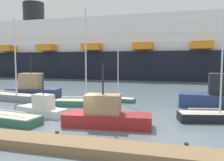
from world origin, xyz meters
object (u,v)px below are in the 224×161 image
object	(u,v)px
fishing_boat_1	(42,108)
cruise_ship	(103,52)
sailboat_4	(14,96)
fishing_boat_2	(33,88)
fishing_boat_3	(106,115)
fishing_boat_0	(222,96)
sailboat_2	(115,98)
sailboat_0	(214,116)
sailboat_3	(82,101)

from	to	relation	value
fishing_boat_1	cruise_ship	distance (m)	48.04
sailboat_4	fishing_boat_2	size ratio (longest dim) A/B	1.39
fishing_boat_1	fishing_boat_3	world-z (taller)	fishing_boat_3
fishing_boat_0	cruise_ship	size ratio (longest dim) A/B	0.06
sailboat_2	fishing_boat_0	size ratio (longest dim) A/B	0.92
fishing_boat_3	cruise_ship	size ratio (longest dim) A/B	0.05
sailboat_2	fishing_boat_2	size ratio (longest dim) A/B	1.08
sailboat_4	fishing_boat_1	xyz separation A→B (m)	(7.60, -5.79, 0.14)
sailboat_0	sailboat_2	world-z (taller)	sailboat_0
fishing_boat_0	sailboat_2	bearing A→B (deg)	-179.10
sailboat_2	sailboat_4	xyz separation A→B (m)	(-12.28, -2.61, 0.16)
sailboat_3	fishing_boat_1	bearing A→B (deg)	-120.64
sailboat_2	cruise_ship	world-z (taller)	cruise_ship
sailboat_2	fishing_boat_1	xyz separation A→B (m)	(-4.68, -8.40, 0.30)
sailboat_3	fishing_boat_2	world-z (taller)	sailboat_3
sailboat_2	sailboat_4	world-z (taller)	sailboat_4
sailboat_3	fishing_boat_2	bearing A→B (deg)	146.09
sailboat_2	cruise_ship	xyz separation A→B (m)	(-13.42, 38.35, 7.03)
sailboat_3	fishing_boat_2	distance (m)	9.72
sailboat_3	sailboat_2	bearing A→B (deg)	42.93
fishing_boat_0	sailboat_4	bearing A→B (deg)	-171.54
sailboat_0	fishing_boat_0	distance (m)	6.48
fishing_boat_1	cruise_ship	bearing A→B (deg)	117.24
fishing_boat_2	fishing_boat_3	bearing A→B (deg)	134.28
sailboat_0	sailboat_4	xyz separation A→B (m)	(-22.33, 4.13, 0.06)
sailboat_0	fishing_boat_1	size ratio (longest dim) A/B	1.65
sailboat_4	fishing_boat_2	bearing A→B (deg)	85.45
sailboat_3	fishing_boat_3	distance (m)	8.26
sailboat_3	sailboat_0	bearing A→B (deg)	-23.00
sailboat_4	cruise_ship	distance (m)	41.55
sailboat_4	fishing_boat_0	size ratio (longest dim) A/B	1.19
sailboat_3	cruise_ship	xyz separation A→B (m)	(-10.63, 41.94, 6.89)
fishing_boat_2	fishing_boat_3	xyz separation A→B (m)	(13.55, -10.81, -0.28)
sailboat_2	fishing_boat_2	distance (m)	11.64
fishing_boat_3	cruise_ship	xyz separation A→B (m)	(-15.37, 48.70, 6.52)
sailboat_4	cruise_ship	xyz separation A→B (m)	(-1.14, 40.97, 6.87)
fishing_boat_1	fishing_boat_2	world-z (taller)	fishing_boat_2
sailboat_3	fishing_boat_0	xyz separation A→B (m)	(14.51, 3.06, 0.77)
sailboat_3	fishing_boat_3	size ratio (longest dim) A/B	1.56
sailboat_0	fishing_boat_2	size ratio (longest dim) A/B	1.19
sailboat_4	fishing_boat_1	distance (m)	9.55
fishing_boat_1	fishing_boat_3	distance (m)	6.91
sailboat_2	fishing_boat_3	world-z (taller)	sailboat_2
sailboat_4	fishing_boat_0	distance (m)	24.10
sailboat_0	sailboat_3	world-z (taller)	sailboat_3
fishing_boat_0	fishing_boat_3	distance (m)	13.85
sailboat_4	cruise_ship	size ratio (longest dim) A/B	0.08
sailboat_2	fishing_boat_0	distance (m)	11.76
fishing_boat_3	sailboat_4	bearing A→B (deg)	-34.25
fishing_boat_2	sailboat_4	bearing A→B (deg)	70.46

